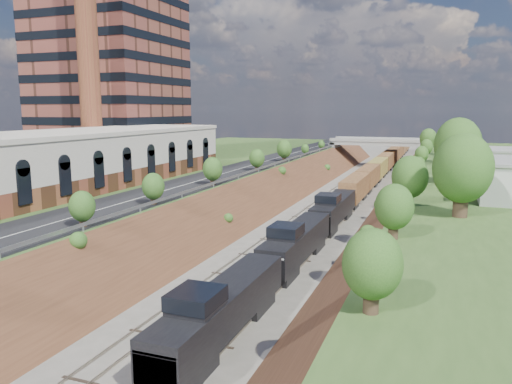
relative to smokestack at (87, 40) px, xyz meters
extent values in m
cube|color=#395924|center=(3.00, 4.00, -22.50)|extent=(44.00, 180.00, 5.00)
cube|color=brown|center=(25.00, 4.00, -25.00)|extent=(10.00, 180.00, 10.00)
cube|color=brown|center=(47.00, 4.00, -25.00)|extent=(10.00, 180.00, 10.00)
cube|color=gray|center=(33.40, 4.00, -24.91)|extent=(1.58, 180.00, 0.18)
cube|color=gray|center=(38.60, 4.00, -24.91)|extent=(1.58, 180.00, 0.18)
cube|color=black|center=(20.50, 4.00, -19.95)|extent=(8.00, 180.00, 0.10)
cube|color=#99999E|center=(24.60, 4.00, -19.45)|extent=(0.06, 171.00, 0.30)
cube|color=brown|center=(8.00, -18.00, -18.90)|extent=(14.00, 62.00, 2.20)
cube|color=beige|center=(8.00, -18.00, -15.65)|extent=(14.00, 62.00, 4.30)
cube|color=beige|center=(8.00, -18.00, -13.25)|extent=(14.30, 62.30, 0.50)
cube|color=brown|center=(-8.00, 16.00, 2.00)|extent=(22.00, 22.00, 44.00)
cylinder|color=brown|center=(0.00, 0.00, 0.00)|extent=(3.20, 3.20, 40.00)
cube|color=gray|center=(24.50, 66.00, -21.90)|extent=(1.50, 8.00, 6.20)
cube|color=gray|center=(47.50, 66.00, -21.90)|extent=(1.50, 8.00, 6.20)
cube|color=gray|center=(36.00, 66.00, -18.80)|extent=(24.00, 8.00, 1.00)
cube|color=gray|center=(36.00, 62.00, -18.00)|extent=(24.00, 0.30, 0.80)
cube|color=gray|center=(36.00, 70.00, -18.00)|extent=(24.00, 0.30, 0.80)
cube|color=silver|center=(59.00, 18.00, -18.20)|extent=(8.00, 10.00, 3.60)
cylinder|color=#473323|center=(53.00, -16.00, -18.69)|extent=(1.30, 1.30, 2.62)
ellipsoid|color=#2F541D|center=(53.00, -16.00, -15.54)|extent=(5.25, 5.25, 6.30)
cylinder|color=#473323|center=(24.20, -36.00, -19.39)|extent=(0.66, 0.66, 1.22)
ellipsoid|color=#2F541D|center=(24.20, -36.00, -17.92)|extent=(2.45, 2.45, 2.94)
cube|color=black|center=(38.60, -41.48, -24.55)|extent=(2.40, 4.00, 0.90)
cube|color=black|center=(38.60, -36.37, -22.86)|extent=(2.71, 16.23, 2.49)
cube|color=black|center=(38.60, -42.98, -23.20)|extent=(2.49, 3.00, 1.80)
cube|color=silver|center=(38.60, -42.98, -22.20)|extent=(2.49, 3.00, 0.15)
cube|color=black|center=(38.60, -39.98, -20.90)|extent=(2.65, 3.10, 0.90)
cube|color=black|center=(38.60, -19.14, -22.86)|extent=(2.71, 16.23, 2.49)
cube|color=black|center=(38.60, -1.91, -22.86)|extent=(2.71, 16.23, 2.49)
cube|color=brown|center=(38.60, 65.31, -22.48)|extent=(2.71, 116.20, 3.25)
camera|label=1|loc=(51.25, -63.95, -10.32)|focal=35.00mm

